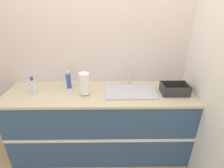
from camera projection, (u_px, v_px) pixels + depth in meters
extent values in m
plane|color=tan|center=(101.00, 167.00, 2.17)|extent=(12.00, 12.00, 0.00)
cube|color=silver|center=(100.00, 51.00, 2.18)|extent=(4.58, 0.06, 2.60)
cube|color=silver|center=(202.00, 59.00, 1.89)|extent=(0.06, 2.61, 2.60)
cube|color=#33517A|center=(101.00, 124.00, 2.26)|extent=(2.18, 0.61, 0.87)
cube|color=white|center=(99.00, 141.00, 1.99)|extent=(2.18, 0.01, 0.04)
cube|color=beige|center=(100.00, 93.00, 2.06)|extent=(2.21, 0.63, 0.03)
cube|color=silver|center=(130.00, 91.00, 2.06)|extent=(0.59, 0.39, 0.02)
cylinder|color=silver|center=(129.00, 74.00, 2.15)|extent=(0.02, 0.02, 0.27)
cylinder|color=silver|center=(130.00, 64.00, 2.05)|extent=(0.02, 0.10, 0.02)
cylinder|color=#4C4C51|center=(85.00, 94.00, 2.01)|extent=(0.09, 0.09, 0.01)
cylinder|color=white|center=(84.00, 84.00, 1.95)|extent=(0.11, 0.11, 0.25)
cube|color=#2D2D2D|center=(174.00, 93.00, 2.03)|extent=(0.30, 0.21, 0.01)
cube|color=#2D2D2D|center=(178.00, 92.00, 1.91)|extent=(0.30, 0.01, 0.10)
cube|color=#2D2D2D|center=(172.00, 85.00, 2.09)|extent=(0.30, 0.01, 0.10)
cube|color=#2D2D2D|center=(162.00, 88.00, 2.00)|extent=(0.01, 0.21, 0.10)
cube|color=#2D2D2D|center=(187.00, 88.00, 2.00)|extent=(0.01, 0.21, 0.10)
cylinder|color=#2D56B7|center=(69.00, 81.00, 2.12)|extent=(0.06, 0.06, 0.18)
cylinder|color=silver|center=(68.00, 72.00, 2.07)|extent=(0.03, 0.03, 0.04)
cylinder|color=silver|center=(33.00, 87.00, 1.99)|extent=(0.07, 0.07, 0.17)
cylinder|color=#334C9E|center=(32.00, 79.00, 1.95)|extent=(0.04, 0.04, 0.04)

